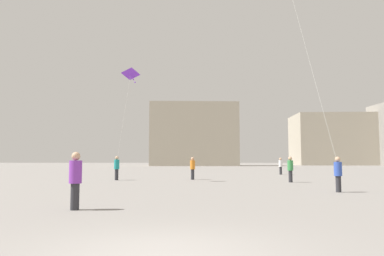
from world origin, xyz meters
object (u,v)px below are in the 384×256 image
person_in_white (281,165)px  building_left_hall (194,135)px  person_in_blue (338,173)px  person_in_orange (193,167)px  person_in_teal (117,167)px  building_centre_hall (332,140)px  kite_violet_delta (130,76)px  person_in_purple (75,178)px  person_in_green (290,168)px

person_in_white → building_left_hall: building_left_hall is taller
person_in_blue → person_in_orange: bearing=18.5°
person_in_teal → person_in_white: size_ratio=1.05×
person_in_orange → building_centre_hall: building_centre_hall is taller
kite_violet_delta → building_left_hall: building_left_hall is taller
person_in_teal → person_in_blue: person_in_teal is taller
person_in_orange → kite_violet_delta: kite_violet_delta is taller
person_in_blue → kite_violet_delta: kite_violet_delta is taller
person_in_orange → person_in_white: (8.67, 9.55, -0.01)m
person_in_blue → person_in_teal: bearing=37.1°
person_in_orange → building_centre_hall: (34.99, 70.00, 5.60)m
person_in_purple → building_centre_hall: 95.14m
person_in_green → building_centre_hall: bearing=98.5°
kite_violet_delta → person_in_teal: bearing=124.7°
person_in_teal → person_in_white: 17.63m
person_in_teal → person_in_green: 12.46m
person_in_orange → person_in_green: person_in_green is taller
person_in_green → kite_violet_delta: bearing=-152.7°
person_in_white → person_in_purple: person_in_purple is taller
person_in_blue → kite_violet_delta: 15.34m
person_in_orange → kite_violet_delta: bearing=165.4°
person_in_green → building_left_hall: 63.49m
person_in_orange → building_centre_hall: size_ratio=0.09×
person_in_purple → person_in_white: bearing=-20.5°
person_in_teal → building_left_hall: building_left_hall is taller
person_in_blue → building_centre_hall: 85.44m
person_in_orange → building_left_hall: (-1.01, 59.60, 6.35)m
person_in_green → person_in_purple: bearing=-95.8°
person_in_white → building_centre_hall: (26.31, 60.45, 5.61)m
building_centre_hall → person_in_orange: bearing=-116.6°
building_centre_hall → person_in_purple: bearing=-113.7°
person_in_green → kite_violet_delta: 12.72m
person_in_orange → person_in_white: bearing=1.8°
person_in_blue → building_centre_hall: bearing=-34.4°
person_in_orange → building_left_hall: size_ratio=0.08×
person_in_white → kite_violet_delta: 18.95m
person_in_white → person_in_blue: person_in_white is taller
person_in_orange → building_left_hall: bearing=45.0°
person_in_teal → person_in_purple: 16.32m
person_in_teal → kite_violet_delta: bearing=-37.1°
kite_violet_delta → person_in_blue: bearing=-34.8°
person_in_orange → kite_violet_delta: (-4.33, -2.64, 6.45)m
person_in_white → building_centre_hall: 66.17m
person_in_white → person_in_green: bearing=-52.8°
person_in_purple → building_centre_hall: size_ratio=0.09×
person_in_green → person_in_purple: size_ratio=0.97×
person_in_white → building_centre_hall: building_centre_hall is taller
person_in_white → person_in_purple: size_ratio=0.96×
person_in_green → building_left_hall: bearing=126.7°
person_in_teal → person_in_green: (12.25, -2.31, -0.03)m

